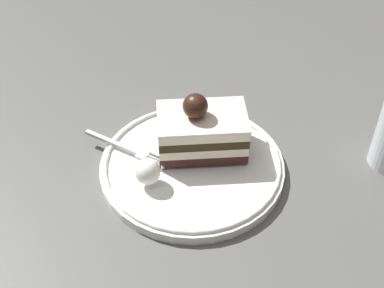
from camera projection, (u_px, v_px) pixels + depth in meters
The scene contains 5 objects.
ground_plane at pixel (172, 168), 0.71m from camera, with size 2.40×2.40×0.00m, color #555553.
dessert_plate at pixel (192, 166), 0.70m from camera, with size 0.24×0.24×0.02m.
cake_slice at pixel (202, 130), 0.69m from camera, with size 0.12×0.08×0.09m.
whipped_cream_dollop at pixel (148, 172), 0.65m from camera, with size 0.03×0.03×0.03m, color white.
fork at pixel (127, 149), 0.70m from camera, with size 0.11×0.07×0.00m.
Camera 1 is at (0.02, -0.50, 0.51)m, focal length 49.99 mm.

